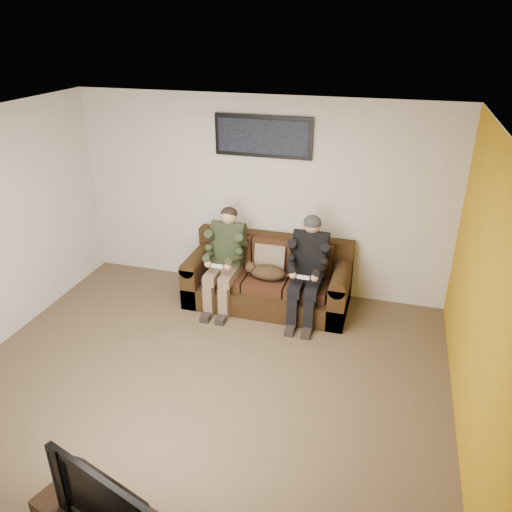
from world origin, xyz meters
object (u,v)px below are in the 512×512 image
(person_right, at_px, (308,263))
(sofa, at_px, (269,279))
(person_left, at_px, (225,253))
(cat, at_px, (266,272))
(framed_poster, at_px, (263,136))
(television, at_px, (118,499))

(person_right, bearing_deg, sofa, 162.05)
(person_left, distance_m, cat, 0.58)
(framed_poster, bearing_deg, television, -87.13)
(person_left, bearing_deg, framed_poster, 59.26)
(framed_poster, distance_m, television, 4.39)
(person_right, distance_m, television, 3.64)
(cat, bearing_deg, person_right, -0.68)
(sofa, height_order, person_left, person_left)
(person_right, xyz_separation_m, television, (-0.53, -3.60, 0.00))
(person_left, distance_m, person_right, 1.07)
(sofa, xyz_separation_m, person_right, (0.54, -0.17, 0.39))
(person_left, relative_size, person_right, 0.99)
(person_left, height_order, cat, person_left)
(sofa, distance_m, framed_poster, 1.83)
(person_left, bearing_deg, person_right, 0.02)
(sofa, xyz_separation_m, cat, (0.01, -0.17, 0.20))
(person_right, bearing_deg, cat, 179.32)
(sofa, xyz_separation_m, framed_poster, (-0.20, 0.39, 1.78))
(sofa, height_order, television, television)
(person_left, bearing_deg, sofa, 17.98)
(sofa, relative_size, television, 2.15)
(framed_poster, bearing_deg, cat, -69.81)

